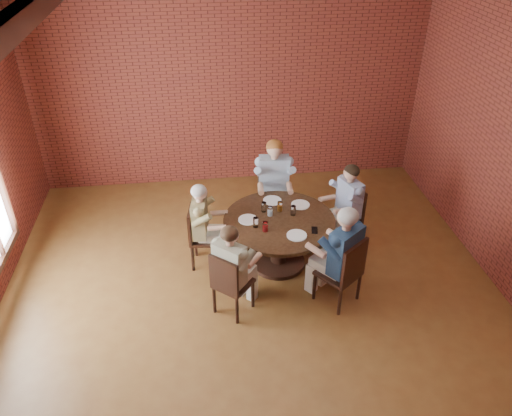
{
  "coord_description": "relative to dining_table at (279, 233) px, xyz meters",
  "views": [
    {
      "loc": [
        -0.57,
        -4.5,
        4.51
      ],
      "look_at": [
        0.12,
        1.0,
        0.92
      ],
      "focal_mm": 35.0,
      "sensor_mm": 36.0,
      "label": 1
    }
  ],
  "objects": [
    {
      "name": "plate_c",
      "position": [
        -0.42,
        0.04,
        0.23
      ],
      "size": [
        0.26,
        0.26,
        0.01
      ],
      "primitive_type": "cylinder",
      "color": "white",
      "rests_on": "dining_table"
    },
    {
      "name": "diner_b",
      "position": [
        0.08,
        0.98,
        0.18
      ],
      "size": [
        0.64,
        0.76,
        1.42
      ],
      "primitive_type": null,
      "rotation": [
        0.0,
        0.0,
        -0.08
      ],
      "color": "#8A9BB0",
      "rests_on": "floor"
    },
    {
      "name": "ceiling",
      "position": [
        -0.43,
        -0.94,
        2.87
      ],
      "size": [
        7.0,
        7.0,
        0.0
      ],
      "primitive_type": "plane",
      "rotation": [
        3.14,
        0.0,
        0.0
      ],
      "color": "white",
      "rests_on": "wall_back"
    },
    {
      "name": "diner_c",
      "position": [
        -1.0,
        0.14,
        0.1
      ],
      "size": [
        0.66,
        0.57,
        1.27
      ],
      "primitive_type": null,
      "rotation": [
        0.0,
        0.0,
        1.43
      ],
      "color": "olive",
      "rests_on": "floor"
    },
    {
      "name": "diner_d",
      "position": [
        -0.7,
        -0.83,
        0.11
      ],
      "size": [
        0.78,
        0.79,
        1.29
      ],
      "primitive_type": null,
      "rotation": [
        0.0,
        0.0,
        2.44
      ],
      "color": "tan",
      "rests_on": "floor"
    },
    {
      "name": "diner_e",
      "position": [
        0.62,
        -0.8,
        0.17
      ],
      "size": [
        0.88,
        0.9,
        1.4
      ],
      "primitive_type": null,
      "rotation": [
        0.0,
        0.0,
        3.8
      ],
      "color": "navy",
      "rests_on": "floor"
    },
    {
      "name": "dining_table",
      "position": [
        0.0,
        0.0,
        0.0
      ],
      "size": [
        1.51,
        1.51,
        0.75
      ],
      "color": "black",
      "rests_on": "floor"
    },
    {
      "name": "glass_a",
      "position": [
        0.21,
        0.09,
        0.29
      ],
      "size": [
        0.07,
        0.07,
        0.14
      ],
      "primitive_type": "cylinder",
      "color": "white",
      "rests_on": "dining_table"
    },
    {
      "name": "plate_b",
      "position": [
        -0.02,
        0.48,
        0.23
      ],
      "size": [
        0.26,
        0.26,
        0.01
      ],
      "primitive_type": "cylinder",
      "color": "white",
      "rests_on": "dining_table"
    },
    {
      "name": "plate_d",
      "position": [
        0.16,
        -0.39,
        0.23
      ],
      "size": [
        0.26,
        0.26,
        0.01
      ],
      "primitive_type": "cylinder",
      "color": "white",
      "rests_on": "dining_table"
    },
    {
      "name": "chair_c",
      "position": [
        -1.08,
        0.15,
        -0.04
      ],
      "size": [
        0.45,
        0.45,
        0.9
      ],
      "rotation": [
        0.0,
        0.0,
        1.43
      ],
      "color": "black",
      "rests_on": "floor"
    },
    {
      "name": "chair_d",
      "position": [
        -0.75,
        -0.89,
        -0.03
      ],
      "size": [
        0.57,
        0.57,
        0.91
      ],
      "rotation": [
        0.0,
        0.0,
        2.44
      ],
      "color": "black",
      "rests_on": "floor"
    },
    {
      "name": "chair_a",
      "position": [
        1.09,
        0.38,
        -0.03
      ],
      "size": [
        0.52,
        0.52,
        0.92
      ],
      "rotation": [
        0.0,
        0.0,
        -1.23
      ],
      "color": "black",
      "rests_on": "floor"
    },
    {
      "name": "chair_b",
      "position": [
        0.09,
        1.08,
        0.0
      ],
      "size": [
        0.51,
        0.51,
        0.99
      ],
      "rotation": [
        0.0,
        0.0,
        -0.08
      ],
      "color": "black",
      "rests_on": "floor"
    },
    {
      "name": "glass_c",
      "position": [
        -0.18,
        0.23,
        0.29
      ],
      "size": [
        0.07,
        0.07,
        0.14
      ],
      "primitive_type": "cylinder",
      "color": "white",
      "rests_on": "dining_table"
    },
    {
      "name": "chair_e",
      "position": [
        0.68,
        -0.88,
        -0.0
      ],
      "size": [
        0.65,
        0.65,
        0.98
      ],
      "rotation": [
        0.0,
        0.0,
        3.8
      ],
      "color": "black",
      "rests_on": "floor"
    },
    {
      "name": "smartphone",
      "position": [
        0.41,
        -0.3,
        0.23
      ],
      "size": [
        0.1,
        0.16,
        0.01
      ],
      "primitive_type": "cube",
      "rotation": [
        0.0,
        0.0,
        -0.2
      ],
      "color": "black",
      "rests_on": "dining_table"
    },
    {
      "name": "diner_a",
      "position": [
        1.02,
        0.36,
        0.12
      ],
      "size": [
        0.76,
        0.69,
        1.3
      ],
      "primitive_type": null,
      "rotation": [
        0.0,
        0.0,
        -1.23
      ],
      "color": "#364D8D",
      "rests_on": "floor"
    },
    {
      "name": "glass_f",
      "position": [
        -0.22,
        -0.24,
        0.29
      ],
      "size": [
        0.07,
        0.07,
        0.14
      ],
      "primitive_type": "cylinder",
      "color": "white",
      "rests_on": "dining_table"
    },
    {
      "name": "plate_a",
      "position": [
        0.35,
        0.32,
        0.23
      ],
      "size": [
        0.26,
        0.26,
        0.01
      ],
      "primitive_type": "cylinder",
      "color": "white",
      "rests_on": "dining_table"
    },
    {
      "name": "glass_b",
      "position": [
        0.04,
        0.22,
        0.29
      ],
      "size": [
        0.07,
        0.07,
        0.14
      ],
      "primitive_type": "cylinder",
      "color": "white",
      "rests_on": "dining_table"
    },
    {
      "name": "wall_back",
      "position": [
        -0.43,
        2.56,
        1.17
      ],
      "size": [
        7.0,
        0.0,
        7.0
      ],
      "primitive_type": "plane",
      "rotation": [
        1.57,
        0.0,
        0.0
      ],
      "color": "maroon",
      "rests_on": "ground"
    },
    {
      "name": "glass_e",
      "position": [
        -0.33,
        -0.12,
        0.29
      ],
      "size": [
        0.07,
        0.07,
        0.14
      ],
      "primitive_type": "cylinder",
      "color": "white",
      "rests_on": "dining_table"
    },
    {
      "name": "floor",
      "position": [
        -0.43,
        -0.94,
        -0.53
      ],
      "size": [
        7.0,
        7.0,
        0.0
      ],
      "primitive_type": "plane",
      "color": "brown",
      "rests_on": "ground"
    },
    {
      "name": "glass_d",
      "position": [
        -0.11,
        0.12,
        0.29
      ],
      "size": [
        0.07,
        0.07,
        0.14
      ],
      "primitive_type": "cylinder",
      "color": "white",
      "rests_on": "dining_table"
    }
  ]
}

